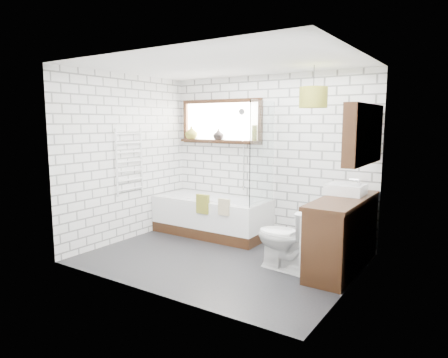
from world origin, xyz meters
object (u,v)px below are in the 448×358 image
Objects in this scene: pendant at (313,97)px; bathtub at (212,216)px; basin at (346,189)px; toilet at (287,238)px; vanity at (343,234)px.

bathtub is at bearing 172.86° from pendant.
bathtub is 2.26m from basin.
toilet is 2.27× the size of pendant.
toilet is 1.79m from pendant.
pendant is (1.73, -0.22, 1.80)m from bathtub.
vanity is at bearing 133.51° from toilet.
toilet is at bearing -126.10° from basin.
pendant is (0.06, 0.57, 1.70)m from toilet.
basin is 0.99m from toilet.
bathtub is 2.51m from pendant.
bathtub is 5.19× the size of pendant.
pendant is (-0.43, -0.10, 1.15)m from basin.
vanity is 1.92× the size of toilet.
basin reaches higher than vanity.
toilet is (-0.49, -0.67, -0.55)m from basin.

